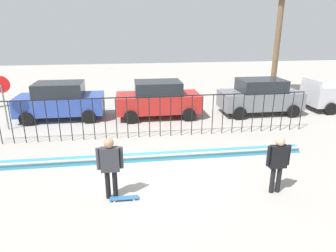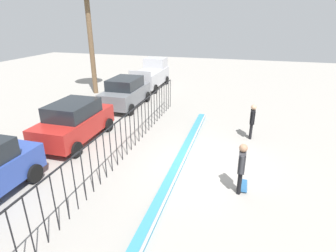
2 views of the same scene
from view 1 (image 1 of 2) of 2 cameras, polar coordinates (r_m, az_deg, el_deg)
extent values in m
plane|color=#9E9991|center=(10.03, -1.78, -9.12)|extent=(60.00, 60.00, 0.00)
cube|color=teal|center=(11.05, -2.47, -5.77)|extent=(11.00, 0.36, 0.22)
cylinder|color=#B2B2B7|center=(10.84, -2.38, -5.63)|extent=(11.00, 0.09, 0.09)
cylinder|color=black|center=(13.76, -27.47, 0.58)|extent=(0.04, 0.04, 1.81)
cylinder|color=black|center=(13.61, -25.63, 0.68)|extent=(0.04, 0.04, 1.81)
cylinder|color=black|center=(13.48, -23.74, 0.77)|extent=(0.04, 0.04, 1.81)
cylinder|color=black|center=(13.35, -21.82, 0.87)|extent=(0.04, 0.04, 1.81)
cylinder|color=black|center=(13.25, -19.86, 0.96)|extent=(0.04, 0.04, 1.81)
cylinder|color=black|center=(13.16, -17.88, 1.06)|extent=(0.04, 0.04, 1.81)
cylinder|color=black|center=(13.08, -15.87, 1.16)|extent=(0.04, 0.04, 1.81)
cylinder|color=black|center=(13.02, -13.84, 1.25)|extent=(0.04, 0.04, 1.81)
cylinder|color=black|center=(12.98, -11.79, 1.35)|extent=(0.04, 0.04, 1.81)
cylinder|color=black|center=(12.96, -9.74, 1.44)|extent=(0.04, 0.04, 1.81)
cylinder|color=black|center=(12.95, -7.67, 1.54)|extent=(0.04, 0.04, 1.81)
cylinder|color=black|center=(12.96, -5.61, 1.63)|extent=(0.04, 0.04, 1.81)
cylinder|color=black|center=(12.98, -3.55, 1.72)|extent=(0.04, 0.04, 1.81)
cylinder|color=black|center=(13.02, -1.50, 1.80)|extent=(0.04, 0.04, 1.81)
cylinder|color=black|center=(13.08, 0.53, 1.88)|extent=(0.04, 0.04, 1.81)
cylinder|color=black|center=(13.16, 2.54, 1.96)|extent=(0.04, 0.04, 1.81)
cylinder|color=black|center=(13.25, 4.52, 2.04)|extent=(0.04, 0.04, 1.81)
cylinder|color=black|center=(13.35, 6.48, 2.11)|extent=(0.04, 0.04, 1.81)
cylinder|color=black|center=(13.48, 8.41, 2.18)|extent=(0.04, 0.04, 1.81)
cylinder|color=black|center=(13.61, 10.29, 2.25)|extent=(0.04, 0.04, 1.81)
cylinder|color=black|center=(13.76, 12.14, 2.31)|extent=(0.04, 0.04, 1.81)
cylinder|color=black|center=(13.93, 13.95, 2.37)|extent=(0.04, 0.04, 1.81)
cylinder|color=black|center=(14.11, 15.71, 2.42)|extent=(0.04, 0.04, 1.81)
cylinder|color=black|center=(14.30, 17.43, 2.47)|extent=(0.04, 0.04, 1.81)
cylinder|color=black|center=(14.50, 19.10, 2.52)|extent=(0.04, 0.04, 1.81)
cylinder|color=black|center=(14.72, 20.72, 2.56)|extent=(0.04, 0.04, 1.81)
cylinder|color=black|center=(14.95, 22.30, 2.60)|extent=(0.04, 0.04, 1.81)
cylinder|color=black|center=(15.19, 23.82, 2.64)|extent=(0.04, 0.04, 1.81)
cube|color=black|center=(12.75, -3.63, 5.52)|extent=(14.00, 0.04, 0.04)
cylinder|color=black|center=(8.77, -11.26, -10.77)|extent=(0.14, 0.14, 0.84)
cylinder|color=black|center=(8.75, -9.93, -10.73)|extent=(0.14, 0.14, 0.84)
cube|color=#333338|center=(8.42, -10.90, -6.20)|extent=(0.51, 0.22, 0.69)
sphere|color=#A87A5B|center=(8.23, -11.11, -3.15)|extent=(0.27, 0.27, 0.27)
cylinder|color=#333338|center=(8.43, -13.03, -6.06)|extent=(0.11, 0.11, 0.62)
cylinder|color=#333338|center=(8.39, -8.80, -5.89)|extent=(0.11, 0.11, 0.62)
cube|color=#26598C|center=(8.77, -8.26, -13.25)|extent=(0.80, 0.20, 0.02)
cylinder|color=silver|center=(8.85, -6.46, -13.12)|extent=(0.05, 0.03, 0.05)
cylinder|color=silver|center=(8.73, -6.43, -13.63)|extent=(0.05, 0.03, 0.05)
cylinder|color=silver|center=(8.87, -10.04, -13.26)|extent=(0.05, 0.03, 0.05)
cylinder|color=silver|center=(8.74, -10.07, -13.78)|extent=(0.05, 0.03, 0.05)
cylinder|color=black|center=(9.37, 19.06, -9.58)|extent=(0.13, 0.13, 0.80)
cylinder|color=black|center=(9.46, 20.11, -9.44)|extent=(0.13, 0.13, 0.80)
cube|color=black|center=(9.11, 20.08, -5.44)|extent=(0.49, 0.21, 0.66)
sphere|color=tan|center=(8.94, 20.40, -2.74)|extent=(0.26, 0.26, 0.26)
cylinder|color=black|center=(8.96, 18.42, -5.40)|extent=(0.10, 0.10, 0.59)
cylinder|color=black|center=(9.23, 21.73, -5.08)|extent=(0.10, 0.10, 0.59)
cube|color=#2D479E|center=(16.49, -19.55, 3.92)|extent=(4.30, 1.90, 0.90)
cube|color=#1E2328|center=(16.33, -19.84, 6.57)|extent=(2.37, 1.71, 0.66)
cylinder|color=black|center=(17.29, -14.06, 3.54)|extent=(0.68, 0.22, 0.68)
cylinder|color=black|center=(15.47, -14.71, 1.73)|extent=(0.68, 0.22, 0.68)
cylinder|color=black|center=(17.84, -23.44, 3.01)|extent=(0.68, 0.22, 0.68)
cylinder|color=black|center=(16.09, -25.10, 1.20)|extent=(0.68, 0.22, 0.68)
cube|color=#B2231E|center=(15.89, -1.88, 4.47)|extent=(4.30, 1.90, 0.90)
cube|color=#1E2328|center=(15.72, -1.91, 7.23)|extent=(2.37, 1.71, 0.66)
cylinder|color=black|center=(17.12, 2.67, 3.94)|extent=(0.68, 0.22, 0.68)
cylinder|color=black|center=(15.33, 3.97, 2.16)|extent=(0.68, 0.22, 0.68)
cylinder|color=black|center=(16.84, -7.18, 3.56)|extent=(0.68, 0.22, 0.68)
cylinder|color=black|center=(15.01, -7.02, 1.71)|extent=(0.68, 0.22, 0.68)
cube|color=slate|center=(17.26, 16.88, 4.81)|extent=(4.30, 1.90, 0.90)
cube|color=#1E2328|center=(17.10, 17.13, 7.34)|extent=(2.37, 1.71, 0.66)
cylinder|color=black|center=(18.83, 19.64, 4.22)|extent=(0.68, 0.22, 0.68)
cylinder|color=black|center=(17.22, 22.47, 2.61)|extent=(0.68, 0.22, 0.68)
cylinder|color=black|center=(17.67, 11.17, 4.07)|extent=(0.68, 0.22, 0.68)
cylinder|color=black|center=(15.96, 13.34, 2.35)|extent=(0.68, 0.22, 0.68)
cube|color=#B7B7BC|center=(18.70, 25.44, 7.43)|extent=(0.12, 1.75, 0.36)
cylinder|color=black|center=(20.10, 25.16, 4.39)|extent=(0.68, 0.22, 0.68)
cylinder|color=black|center=(18.59, 28.24, 2.89)|extent=(0.68, 0.22, 0.68)
cylinder|color=slate|center=(15.74, -28.34, 3.06)|extent=(0.07, 0.07, 2.10)
cylinder|color=red|center=(15.55, -28.92, 6.87)|extent=(0.76, 0.02, 0.76)
cylinder|color=brown|center=(21.32, 19.86, 14.34)|extent=(0.36, 0.36, 6.95)
camera|label=2|loc=(11.71, -58.54, 14.52)|focal=29.17mm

